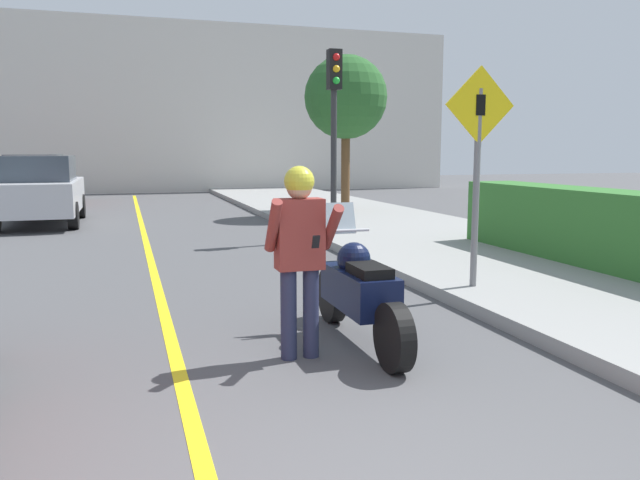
{
  "coord_description": "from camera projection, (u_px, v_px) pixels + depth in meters",
  "views": [
    {
      "loc": [
        -0.96,
        -2.41,
        1.78
      ],
      "look_at": [
        0.76,
        3.08,
        0.97
      ],
      "focal_mm": 35.0,
      "sensor_mm": 36.0,
      "label": 1
    }
  ],
  "objects": [
    {
      "name": "hedge_row",
      "position": [
        601.0,
        228.0,
        9.01
      ],
      "size": [
        0.9,
        5.86,
        1.08
      ],
      "color": "#33702D",
      "rests_on": "sidewalk_curb"
    },
    {
      "name": "sidewalk_curb",
      "position": [
        599.0,
        286.0,
        8.0
      ],
      "size": [
        4.4,
        44.0,
        0.15
      ],
      "color": "gray",
      "rests_on": "ground"
    },
    {
      "name": "building_backdrop",
      "position": [
        144.0,
        107.0,
        26.85
      ],
      "size": [
        28.0,
        1.2,
        7.32
      ],
      "color": "beige",
      "rests_on": "ground"
    },
    {
      "name": "person_biker",
      "position": [
        300.0,
        243.0,
        5.29
      ],
      "size": [
        0.59,
        0.46,
        1.67
      ],
      "color": "#282D4C",
      "rests_on": "ground"
    },
    {
      "name": "motorcycle",
      "position": [
        359.0,
        292.0,
        5.79
      ],
      "size": [
        0.62,
        2.17,
        1.27
      ],
      "color": "black",
      "rests_on": "ground"
    },
    {
      "name": "crossing_sign",
      "position": [
        478.0,
        156.0,
        7.4
      ],
      "size": [
        0.91,
        0.08,
        2.62
      ],
      "color": "slate",
      "rests_on": "sidewalk_curb"
    },
    {
      "name": "traffic_light",
      "position": [
        334.0,
        107.0,
        12.18
      ],
      "size": [
        0.26,
        0.3,
        3.58
      ],
      "color": "#2D2D30",
      "rests_on": "sidewalk_curb"
    },
    {
      "name": "road_center_line",
      "position": [
        157.0,
        286.0,
        8.3
      ],
      "size": [
        0.12,
        36.0,
        0.01
      ],
      "color": "yellow",
      "rests_on": "ground"
    },
    {
      "name": "parked_car_silver",
      "position": [
        40.0,
        190.0,
        15.19
      ],
      "size": [
        1.88,
        4.2,
        1.68
      ],
      "color": "black",
      "rests_on": "ground"
    },
    {
      "name": "parked_car_red",
      "position": [
        36.0,
        180.0,
        20.69
      ],
      "size": [
        1.88,
        4.2,
        1.68
      ],
      "color": "black",
      "rests_on": "ground"
    },
    {
      "name": "street_tree",
      "position": [
        346.0,
        98.0,
        16.85
      ],
      "size": [
        2.25,
        2.25,
        4.21
      ],
      "color": "brown",
      "rests_on": "sidewalk_curb"
    }
  ]
}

